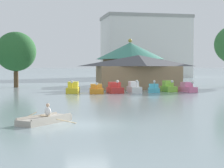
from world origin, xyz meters
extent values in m
plane|color=gray|center=(0.00, 0.00, 0.00)|extent=(2000.00, 2000.00, 0.00)
cube|color=#ADA393|center=(-2.36, 1.33, 0.18)|extent=(3.43, 3.54, 0.35)
cube|color=#ADA393|center=(-1.96, 0.95, 0.40)|extent=(2.49, 2.64, 0.10)
cube|color=#ADA393|center=(-2.77, 1.72, 0.40)|extent=(2.49, 2.64, 0.10)
cube|color=#997F5B|center=(-2.17, 1.54, 0.37)|extent=(0.92, 0.89, 0.04)
ellipsoid|color=white|center=(-2.17, 1.54, 0.66)|extent=(0.54, 0.53, 0.53)
sphere|color=tan|center=(-2.17, 1.54, 1.04)|extent=(0.22, 0.22, 0.22)
cylinder|color=tan|center=(-1.14, 0.31, 0.21)|extent=(1.39, 1.47, 0.54)
cylinder|color=tan|center=(-3.46, 2.49, 0.21)|extent=(1.39, 1.47, 0.54)
cube|color=yellow|center=(2.18, 26.95, 0.35)|extent=(2.06, 3.17, 0.69)
cube|color=yellow|center=(2.25, 27.30, 1.06)|extent=(1.50, 1.55, 0.73)
cylinder|color=yellow|center=(1.93, 25.80, 1.00)|extent=(0.14, 0.14, 0.61)
sphere|color=white|center=(1.93, 25.80, 1.47)|extent=(0.34, 0.34, 0.34)
cube|color=orange|center=(4.98, 25.81, 0.31)|extent=(2.06, 3.07, 0.63)
cube|color=gold|center=(5.03, 26.17, 0.89)|extent=(1.59, 1.47, 0.53)
cylinder|color=orange|center=(4.81, 24.68, 0.86)|extent=(0.14, 0.14, 0.46)
sphere|color=white|center=(4.81, 24.68, 1.24)|extent=(0.31, 0.31, 0.31)
cube|color=red|center=(7.44, 26.16, 0.36)|extent=(1.79, 2.65, 0.72)
cube|color=#E8423C|center=(7.42, 26.48, 1.05)|extent=(1.46, 1.24, 0.65)
cylinder|color=red|center=(7.51, 25.14, 1.02)|extent=(0.14, 0.14, 0.60)
sphere|color=white|center=(7.51, 25.14, 1.50)|extent=(0.35, 0.35, 0.35)
cube|color=white|center=(9.89, 25.94, 0.39)|extent=(1.32, 2.95, 0.79)
cube|color=white|center=(9.89, 26.30, 1.12)|extent=(1.12, 1.33, 0.67)
cylinder|color=white|center=(9.88, 24.76, 1.08)|extent=(0.14, 0.14, 0.58)
sphere|color=white|center=(9.88, 24.76, 1.52)|extent=(0.30, 0.30, 0.30)
cube|color=#4CB7CC|center=(12.61, 26.26, 0.28)|extent=(2.00, 2.86, 0.56)
cube|color=#5DCDE2|center=(12.69, 26.57, 0.83)|extent=(1.44, 1.43, 0.53)
cylinder|color=#4CB7CC|center=(12.35, 25.25, 0.93)|extent=(0.14, 0.14, 0.73)
sphere|color=white|center=(12.35, 25.25, 1.46)|extent=(0.32, 0.32, 0.32)
cube|color=#8CCC3F|center=(14.99, 27.10, 0.37)|extent=(1.49, 2.73, 0.74)
cube|color=#A0E24F|center=(14.98, 27.44, 1.11)|extent=(1.22, 1.25, 0.75)
cylinder|color=#8CCC3F|center=(15.04, 26.04, 0.97)|extent=(0.14, 0.14, 0.47)
sphere|color=white|center=(15.04, 26.04, 1.40)|extent=(0.38, 0.38, 0.38)
cube|color=pink|center=(17.14, 25.86, 0.34)|extent=(1.94, 2.74, 0.68)
cube|color=pink|center=(17.06, 26.16, 0.98)|extent=(1.40, 1.37, 0.62)
cylinder|color=pink|center=(17.39, 24.90, 0.91)|extent=(0.14, 0.14, 0.47)
sphere|color=white|center=(17.39, 24.90, 1.33)|extent=(0.37, 0.37, 0.37)
cube|color=#9E7F5B|center=(12.81, 34.04, 1.70)|extent=(12.05, 5.15, 3.39)
pyramid|color=#4C4C51|center=(12.81, 34.04, 4.22)|extent=(13.01, 5.92, 1.66)
cylinder|color=brown|center=(14.70, 46.18, 2.33)|extent=(9.77, 9.77, 4.65)
cone|color=#387F6B|center=(14.70, 46.18, 6.16)|extent=(12.36, 12.36, 3.01)
sphere|color=#B7993D|center=(14.70, 46.18, 8.02)|extent=(0.70, 0.70, 0.70)
cylinder|color=brown|center=(-5.23, 42.33, 1.30)|extent=(0.74, 0.74, 2.60)
ellipsoid|color=#28602D|center=(-5.23, 42.33, 5.75)|extent=(6.48, 6.48, 6.29)
cube|color=silver|center=(32.23, 93.96, 8.94)|extent=(25.62, 14.19, 17.89)
cube|color=#999993|center=(32.23, 93.96, 18.39)|extent=(26.13, 14.48, 1.00)
camera|label=1|loc=(-3.28, -21.81, 3.34)|focal=62.38mm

